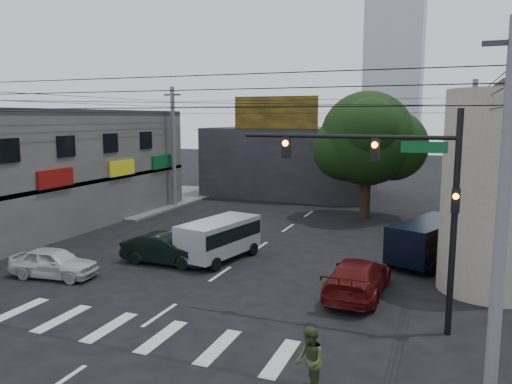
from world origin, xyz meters
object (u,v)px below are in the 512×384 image
Objects in this scene: traffic_gantry at (400,183)px; maroon_sedan at (358,277)px; utility_pole_far_right at (471,155)px; dark_sedan at (167,249)px; white_compact at (54,263)px; utility_pole_far_left at (173,148)px; silver_minivan at (219,240)px; navy_van at (429,242)px; street_tree at (367,139)px; pedestrian_olive at (309,361)px; traffic_officer at (187,248)px; utility_pole_near_right at (503,217)px.

traffic_gantry reaches higher than maroon_sedan.
dark_sedan is at bearing -135.17° from utility_pole_far_right.
white_compact is (-14.40, 0.00, -4.17)m from traffic_gantry.
silver_minivan is (9.50, -11.99, -3.61)m from utility_pole_far_left.
dark_sedan is 0.79× the size of navy_van.
street_tree is 1.21× the size of traffic_gantry.
utility_pole_far_right reaches higher than street_tree.
street_tree is at bearing -26.13° from dark_sedan.
traffic_officer is at bearing -164.51° from pedestrian_olive.
utility_pole_far_right is 2.12× the size of dark_sedan.
navy_van is at bearing -68.58° from white_compact.
street_tree is 0.95× the size of utility_pole_far_left.
utility_pole_far_right is 5.58× the size of traffic_officer.
maroon_sedan is at bearing 125.53° from utility_pole_near_right.
utility_pole_far_right reaches higher than traffic_officer.
traffic_officer is at bearing -57.82° from white_compact.
silver_minivan is at bearing -172.23° from pedestrian_olive.
utility_pole_near_right is (2.68, -3.50, -0.23)m from traffic_gantry.
pedestrian_olive is at bearing -117.98° from white_compact.
maroon_sedan is 2.89× the size of pedestrian_olive.
traffic_officer is at bearing -57.52° from utility_pole_far_left.
utility_pole_far_left is 15.72m from silver_minivan.
navy_van is (11.62, 4.57, 0.32)m from dark_sedan.
silver_minivan is 2.79× the size of pedestrian_olive.
traffic_gantry reaches higher than white_compact.
street_tree is 1.58× the size of navy_van.
traffic_officer is at bearing 159.50° from traffic_gantry.
silver_minivan is (-5.00, -12.99, -4.49)m from street_tree.
traffic_gantry is 6.56m from pedestrian_olive.
utility_pole_far_right is 15.56m from maroon_sedan.
utility_pole_far_left is at bearing 28.78° from dark_sedan.
dark_sedan is 4.98m from white_compact.
pedestrian_olive reaches higher than dark_sedan.
street_tree is at bearing 3.95° from utility_pole_far_left.
maroon_sedan is (9.23, -0.96, 0.01)m from dark_sedan.
street_tree is 16.22m from traffic_officer.
navy_van reaches higher than traffic_officer.
white_compact is 0.73× the size of navy_van.
utility_pole_far_left reaches higher than dark_sedan.
navy_van is at bearing -111.59° from maroon_sedan.
maroon_sedan is (-4.33, -14.43, -3.88)m from utility_pole_far_right.
silver_minivan reaches higher than maroon_sedan.
pedestrian_olive is at bearing -52.71° from utility_pole_far_left.
dark_sedan is at bearing -51.68° from white_compact.
pedestrian_olive is (0.08, -7.56, 0.15)m from maroon_sedan.
traffic_gantry is at bearing -108.10° from dark_sedan.
utility_pole_far_right is at bearing -104.85° from maroon_sedan.
silver_minivan is at bearing 150.37° from traffic_gantry.
traffic_officer reaches higher than dark_sedan.
dark_sedan is 0.89× the size of silver_minivan.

